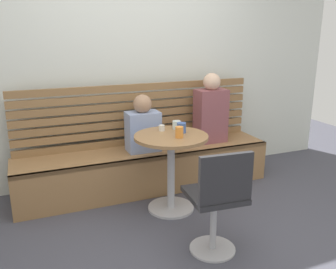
% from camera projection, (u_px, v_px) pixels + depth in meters
% --- Properties ---
extents(ground, '(8.00, 8.00, 0.00)m').
position_uv_depth(ground, '(196.00, 246.00, 2.90)').
color(ground, '#42424C').
extents(back_wall, '(5.20, 0.10, 2.90)m').
position_uv_depth(back_wall, '(131.00, 50.00, 3.95)').
color(back_wall, silver).
rests_on(back_wall, ground).
extents(booth_bench, '(2.70, 0.52, 0.44)m').
position_uv_depth(booth_bench, '(146.00, 169.00, 3.90)').
color(booth_bench, olive).
rests_on(booth_bench, ground).
extents(booth_backrest, '(2.65, 0.04, 0.67)m').
position_uv_depth(booth_backrest, '(138.00, 114.00, 3.96)').
color(booth_backrest, olive).
rests_on(booth_backrest, booth_bench).
extents(cafe_table, '(0.68, 0.68, 0.74)m').
position_uv_depth(cafe_table, '(171.00, 158.00, 3.36)').
color(cafe_table, '#ADADB2').
rests_on(cafe_table, ground).
extents(white_chair, '(0.43, 0.43, 0.85)m').
position_uv_depth(white_chair, '(218.00, 199.00, 2.67)').
color(white_chair, '#ADADB2').
rests_on(white_chair, ground).
extents(person_adult, '(0.34, 0.22, 0.77)m').
position_uv_depth(person_adult, '(211.00, 111.00, 4.04)').
color(person_adult, brown).
rests_on(person_adult, booth_bench).
extents(person_child_left, '(0.34, 0.22, 0.59)m').
position_uv_depth(person_child_left, '(143.00, 127.00, 3.75)').
color(person_child_left, '#8C9EC6').
rests_on(person_child_left, booth_bench).
extents(cup_tumbler_orange, '(0.07, 0.07, 0.10)m').
position_uv_depth(cup_tumbler_orange, '(179.00, 132.00, 3.21)').
color(cup_tumbler_orange, orange).
rests_on(cup_tumbler_orange, cafe_table).
extents(cup_espresso_small, '(0.06, 0.06, 0.05)m').
position_uv_depth(cup_espresso_small, '(162.00, 128.00, 3.44)').
color(cup_espresso_small, silver).
rests_on(cup_espresso_small, cafe_table).
extents(cup_mug_blue, '(0.08, 0.08, 0.09)m').
position_uv_depth(cup_mug_blue, '(181.00, 128.00, 3.37)').
color(cup_mug_blue, '#3D5B9E').
rests_on(cup_mug_blue, cafe_table).
extents(cup_glass_short, '(0.08, 0.08, 0.08)m').
position_uv_depth(cup_glass_short, '(177.00, 125.00, 3.50)').
color(cup_glass_short, silver).
rests_on(cup_glass_short, cafe_table).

